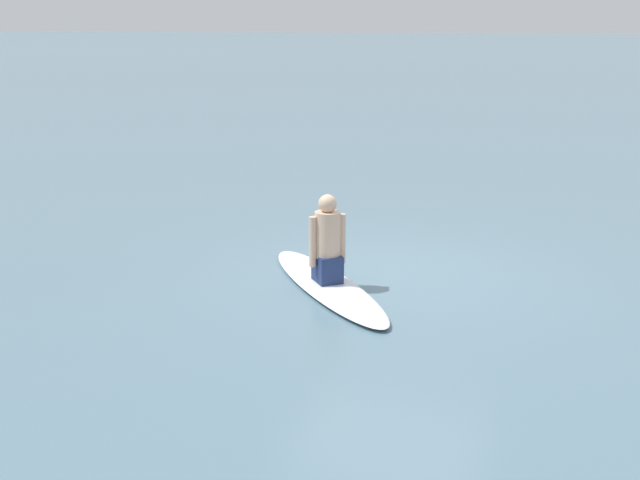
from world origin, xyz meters
The scene contains 3 objects.
ground_plane centered at (0.00, 0.00, 0.00)m, with size 400.00×400.00×0.00m, color slate.
surfboard centered at (-0.54, -0.89, 0.05)m, with size 3.13×0.65×0.09m, color white.
person_paddler centered at (-0.54, -0.89, 0.57)m, with size 0.44×0.45×1.05m.
Camera 1 is at (2.75, -9.51, 3.07)m, focal length 45.85 mm.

